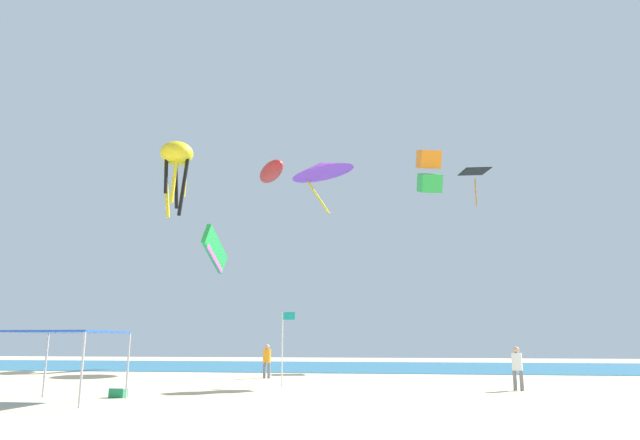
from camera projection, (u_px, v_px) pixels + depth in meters
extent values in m
cube|color=beige|center=(312.00, 407.00, 17.91)|extent=(110.00, 110.00, 0.10)
cube|color=#1E6B93|center=(373.00, 366.00, 45.85)|extent=(110.00, 21.14, 0.03)
cylinder|color=#B2B2B7|center=(82.00, 369.00, 17.32)|extent=(0.07, 0.07, 2.26)
cylinder|color=#B2B2B7|center=(46.00, 365.00, 20.61)|extent=(0.07, 0.07, 2.26)
cylinder|color=#B2B2B7|center=(128.00, 366.00, 20.12)|extent=(0.07, 0.07, 2.26)
cube|color=blue|center=(65.00, 332.00, 19.21)|extent=(3.26, 2.97, 0.06)
cylinder|color=slate|center=(522.00, 381.00, 23.18)|extent=(0.16, 0.16, 0.80)
cylinder|color=slate|center=(515.00, 380.00, 23.42)|extent=(0.16, 0.16, 0.80)
cylinder|color=white|center=(517.00, 362.00, 23.46)|extent=(0.42, 0.42, 0.70)
sphere|color=tan|center=(516.00, 350.00, 23.56)|extent=(0.26, 0.26, 0.26)
cylinder|color=slate|center=(264.00, 370.00, 31.32)|extent=(0.16, 0.16, 0.83)
cylinder|color=slate|center=(269.00, 371.00, 31.14)|extent=(0.16, 0.16, 0.83)
cylinder|color=orange|center=(267.00, 356.00, 31.40)|extent=(0.43, 0.43, 0.72)
sphere|color=tan|center=(267.00, 347.00, 31.50)|extent=(0.27, 0.27, 0.27)
cylinder|color=silver|center=(282.00, 349.00, 26.09)|extent=(0.06, 0.06, 3.31)
cube|color=teal|center=(289.00, 316.00, 26.36)|extent=(0.55, 0.02, 0.35)
cube|color=#1E8C4C|center=(118.00, 393.00, 20.38)|extent=(0.56, 0.36, 0.32)
cube|color=white|center=(119.00, 388.00, 20.42)|extent=(0.57, 0.37, 0.03)
ellipsoid|color=red|center=(271.00, 172.00, 49.40)|extent=(3.99, 5.34, 1.61)
cone|color=yellow|center=(271.00, 163.00, 49.57)|extent=(1.07, 1.05, 0.59)
cone|color=purple|center=(322.00, 168.00, 43.98)|extent=(6.40, 6.36, 1.85)
cylinder|color=yellow|center=(316.00, 194.00, 45.64)|extent=(2.22, 1.03, 3.24)
cube|color=green|center=(215.00, 250.00, 44.74)|extent=(0.83, 5.39, 3.28)
cube|color=pink|center=(215.00, 259.00, 44.59)|extent=(0.37, 4.15, 1.81)
ellipsoid|color=yellow|center=(177.00, 153.00, 41.33)|extent=(3.32, 3.32, 1.70)
cylinder|color=yellow|center=(185.00, 179.00, 41.38)|extent=(0.44, 0.45, 2.63)
cylinder|color=black|center=(176.00, 186.00, 41.56)|extent=(0.36, 0.58, 3.41)
cylinder|color=yellow|center=(167.00, 189.00, 41.05)|extent=(0.67, 0.36, 4.18)
cylinder|color=black|center=(166.00, 176.00, 40.52)|extent=(0.44, 0.45, 2.63)
cylinder|color=yellow|center=(174.00, 180.00, 40.17)|extent=(0.36, 0.58, 3.41)
cylinder|color=black|center=(183.00, 187.00, 40.52)|extent=(0.67, 0.36, 4.18)
cube|color=orange|center=(429.00, 159.00, 31.12)|extent=(1.42, 1.61, 1.30)
cube|color=green|center=(430.00, 183.00, 30.84)|extent=(1.42, 1.61, 1.30)
cube|color=black|center=(475.00, 171.00, 46.56)|extent=(2.62, 2.62, 0.17)
cylinder|color=orange|center=(476.00, 192.00, 46.19)|extent=(0.12, 0.12, 2.28)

